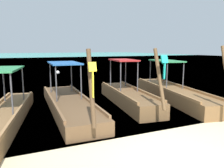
{
  "coord_description": "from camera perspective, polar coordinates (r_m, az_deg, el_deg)",
  "views": [
    {
      "loc": [
        -3.22,
        -3.68,
        2.52
      ],
      "look_at": [
        0.0,
        3.69,
        1.21
      ],
      "focal_mm": 35.49,
      "sensor_mm": 36.0,
      "label": 1
    }
  ],
  "objects": [
    {
      "name": "ground",
      "position": [
        5.49,
        16.46,
        -18.45
      ],
      "size": [
        120.0,
        120.0,
        0.0
      ],
      "primitive_type": "plane",
      "color": "beige"
    },
    {
      "name": "longtail_boat_violet_ribbon",
      "position": [
        7.89,
        -26.31,
        -8.0
      ],
      "size": [
        2.27,
        7.2,
        2.67
      ],
      "color": "brown",
      "rests_on": "ground"
    },
    {
      "name": "longtail_boat_yellow_ribbon",
      "position": [
        9.18,
        -11.07,
        -4.88
      ],
      "size": [
        1.6,
        6.76,
        2.51
      ],
      "color": "brown",
      "rests_on": "ground"
    },
    {
      "name": "longtail_boat_orange_ribbon",
      "position": [
        11.28,
        15.35,
        -2.2
      ],
      "size": [
        2.48,
        7.32,
        2.61
      ],
      "color": "brown",
      "rests_on": "ground"
    },
    {
      "name": "longtail_boat_turquoise_ribbon",
      "position": [
        10.07,
        4.15,
        -3.18
      ],
      "size": [
        1.76,
        5.92,
        2.52
      ],
      "color": "brown",
      "rests_on": "ground"
    },
    {
      "name": "mooring_buoy_near",
      "position": [
        22.09,
        -13.83,
        2.9
      ],
      "size": [
        0.36,
        0.36,
        0.36
      ],
      "color": "white",
      "rests_on": "sea_water"
    },
    {
      "name": "sea_water",
      "position": [
        65.49,
        -20.89,
        6.43
      ],
      "size": [
        120.0,
        120.0,
        0.0
      ],
      "primitive_type": "plane",
      "color": "#2DB29E",
      "rests_on": "ground"
    }
  ]
}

